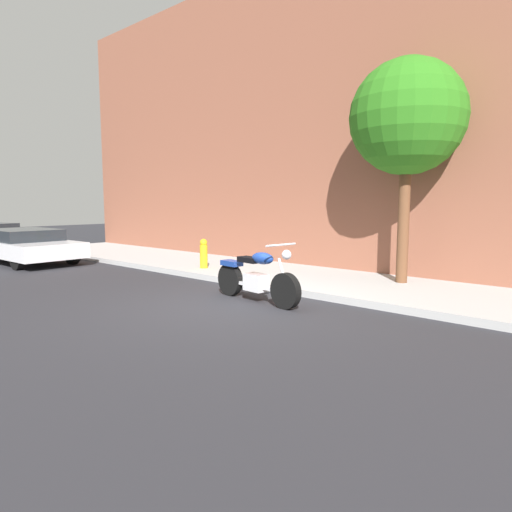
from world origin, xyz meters
name	(u,v)px	position (x,y,z in m)	size (l,w,h in m)	color
ground_plane	(233,306)	(0.00, 0.00, 0.00)	(60.00, 60.00, 0.00)	#28282D
sidewalk	(324,281)	(0.00, 2.95, 0.07)	(24.23, 2.99, 0.14)	#ADADAD
building_facade	(367,106)	(0.00, 4.70, 4.19)	(24.23, 0.50, 8.38)	brown
motorcycle	(256,278)	(0.07, 0.55, 0.45)	(2.19, 0.70, 1.14)	black
parked_car_white	(25,245)	(-8.89, -0.10, 0.55)	(4.35, 1.98, 1.03)	black
street_tree	(407,118)	(1.54, 3.60, 3.58)	(2.38, 2.38, 4.79)	brown
fire_hydrant	(204,256)	(-3.23, 2.17, 0.46)	(0.20, 0.20, 0.91)	gold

